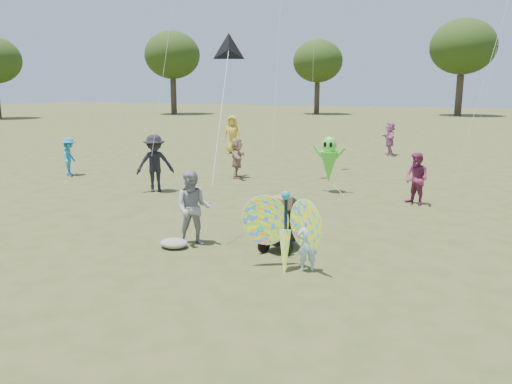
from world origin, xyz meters
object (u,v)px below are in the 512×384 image
Objects in this scene: crowd_i at (69,156)px; alien_kite at (329,161)px; crowd_g at (233,134)px; adult_man at (193,208)px; crowd_e at (417,179)px; crowd_j at (390,138)px; jogging_stroller at (283,219)px; crowd_d at (237,158)px; butterfly_kite at (285,232)px; crowd_b at (155,163)px; child_girl at (307,244)px.

crowd_i is 0.81× the size of alien_kite.
adult_man is at bearing -77.36° from crowd_g.
adult_man is 6.77m from crowd_e.
crowd_j reaches higher than jogging_stroller.
crowd_e is at bearing -125.59° from crowd_d.
butterfly_kite is at bearing -168.87° from crowd_d.
jogging_stroller is 1.17m from butterfly_kite.
crowd_b is at bearing 138.29° from crowd_d.
crowd_b is 1.23× the size of crowd_d.
child_girl is 8.01m from crowd_b.
crowd_g is at bearing -91.63° from crowd_j.
crowd_j is 1.39× the size of jogging_stroller.
butterfly_kite is (7.95, -14.13, -0.23)m from crowd_g.
crowd_e is (7.65, 1.38, -0.16)m from crowd_b.
child_girl is at bearing -77.73° from alien_kite.
butterfly_kite is at bearing -68.23° from crowd_e.
crowd_g is 15.06m from jogging_stroller.
adult_man is at bearing 165.10° from butterfly_kite.
crowd_b is at bearing 141.64° from butterfly_kite.
child_girl is 0.69× the size of crowd_d.
butterfly_kite is at bearing -81.00° from alien_kite.
crowd_i is at bearing 125.98° from adult_man.
alien_kite reaches higher than crowd_j.
child_girl is 0.57× the size of butterfly_kite.
crowd_g is at bearing 176.37° from crowd_e.
adult_man is 6.38m from alien_kite.
child_girl is at bearing 10.40° from butterfly_kite.
crowd_e is 5.50m from jogging_stroller.
crowd_i is at bearing -63.65° from crowd_j.
crowd_g is at bearing 7.61° from crowd_d.
adult_man is at bearing -149.98° from crowd_i.
crowd_g reaches higher than crowd_d.
child_girl is at bearing -69.59° from crowd_g.
crowd_b is 1.26× the size of crowd_i.
crowd_b reaches higher than adult_man.
alien_kite reaches higher than crowd_e.
crowd_e is (6.36, -1.81, 0.01)m from crowd_d.
jogging_stroller is 0.66× the size of alien_kite.
crowd_d is at bearing 146.99° from jogging_stroller.
crowd_b is 1.11× the size of crowd_j.
crowd_g reaches higher than jogging_stroller.
alien_kite is (-0.35, -9.71, 0.17)m from crowd_j.
crowd_e is at bearing -7.80° from crowd_j.
alien_kite is (-0.64, 5.79, 0.36)m from jogging_stroller.
butterfly_kite is (4.77, -7.99, -0.02)m from crowd_d.
jogging_stroller is (7.50, -13.05, -0.31)m from crowd_g.
adult_man is 0.97× the size of crowd_j.
crowd_d is at bearing -45.58° from crowd_j.
butterfly_kite is at bearing -76.85° from crowd_b.
crowd_g is at bearing -84.33° from child_girl.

